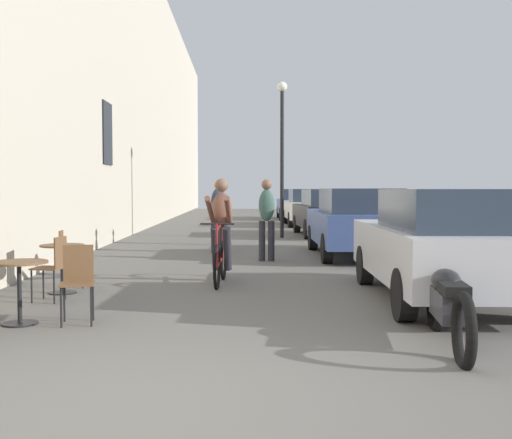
{
  "coord_description": "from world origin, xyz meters",
  "views": [
    {
      "loc": [
        0.51,
        -4.45,
        1.54
      ],
      "look_at": [
        0.83,
        10.16,
        0.82
      ],
      "focal_mm": 43.88,
      "sensor_mm": 36.0,
      "label": 1
    }
  ],
  "objects_px": {
    "cyclist_on_bicycle": "(221,233)",
    "pedestrian_near": "(267,215)",
    "pedestrian_mid": "(218,212)",
    "parked_car_fourth": "(308,207)",
    "cafe_table_mid": "(62,258)",
    "cafe_chair_mid_toward_street": "(68,254)",
    "parked_motorcycle": "(448,304)",
    "parked_car_fifth": "(296,204)",
    "parked_car_nearest": "(443,243)",
    "street_lamp": "(282,139)",
    "cafe_chair_near_toward_street": "(78,278)",
    "cafe_chair_mid_toward_wall": "(53,264)",
    "parked_car_third": "(327,212)",
    "parked_car_second": "(356,221)",
    "pedestrian_far": "(222,212)",
    "cafe_table_near": "(19,279)"
  },
  "relations": [
    {
      "from": "cyclist_on_bicycle",
      "to": "pedestrian_near",
      "type": "bearing_deg",
      "value": 74.11
    },
    {
      "from": "pedestrian_mid",
      "to": "parked_car_fourth",
      "type": "relative_size",
      "value": 0.41
    },
    {
      "from": "cafe_table_mid",
      "to": "pedestrian_mid",
      "type": "height_order",
      "value": "pedestrian_mid"
    },
    {
      "from": "cafe_chair_mid_toward_street",
      "to": "parked_motorcycle",
      "type": "distance_m",
      "value": 6.05
    },
    {
      "from": "cafe_chair_mid_toward_street",
      "to": "parked_car_fifth",
      "type": "distance_m",
      "value": 22.66
    },
    {
      "from": "parked_car_nearest",
      "to": "parked_car_fifth",
      "type": "height_order",
      "value": "parked_car_nearest"
    },
    {
      "from": "street_lamp",
      "to": "cafe_chair_near_toward_street",
      "type": "bearing_deg",
      "value": -104.06
    },
    {
      "from": "cafe_chair_near_toward_street",
      "to": "cyclist_on_bicycle",
      "type": "xyz_separation_m",
      "value": [
        1.54,
        3.07,
        0.29
      ]
    },
    {
      "from": "pedestrian_near",
      "to": "pedestrian_mid",
      "type": "height_order",
      "value": "pedestrian_mid"
    },
    {
      "from": "cyclist_on_bicycle",
      "to": "parked_car_fourth",
      "type": "bearing_deg",
      "value": 78.99
    },
    {
      "from": "cafe_chair_mid_toward_wall",
      "to": "parked_car_fourth",
      "type": "relative_size",
      "value": 0.21
    },
    {
      "from": "cafe_table_mid",
      "to": "parked_car_third",
      "type": "xyz_separation_m",
      "value": [
        5.42,
        11.17,
        0.27
      ]
    },
    {
      "from": "street_lamp",
      "to": "parked_car_fifth",
      "type": "relative_size",
      "value": 1.13
    },
    {
      "from": "pedestrian_near",
      "to": "parked_car_fifth",
      "type": "distance_m",
      "value": 18.63
    },
    {
      "from": "pedestrian_mid",
      "to": "parked_car_fifth",
      "type": "bearing_deg",
      "value": 78.78
    },
    {
      "from": "cafe_table_mid",
      "to": "cyclist_on_bicycle",
      "type": "height_order",
      "value": "cyclist_on_bicycle"
    },
    {
      "from": "cafe_chair_near_toward_street",
      "to": "cafe_chair_mid_toward_street",
      "type": "height_order",
      "value": "same"
    },
    {
      "from": "parked_car_fourth",
      "to": "cyclist_on_bicycle",
      "type": "bearing_deg",
      "value": -101.01
    },
    {
      "from": "cyclist_on_bicycle",
      "to": "pedestrian_near",
      "type": "relative_size",
      "value": 1.01
    },
    {
      "from": "cafe_chair_mid_toward_wall",
      "to": "cyclist_on_bicycle",
      "type": "relative_size",
      "value": 0.51
    },
    {
      "from": "street_lamp",
      "to": "parked_car_second",
      "type": "bearing_deg",
      "value": -76.67
    },
    {
      "from": "cafe_table_mid",
      "to": "parked_car_second",
      "type": "height_order",
      "value": "parked_car_second"
    },
    {
      "from": "pedestrian_far",
      "to": "parked_car_nearest",
      "type": "height_order",
      "value": "pedestrian_far"
    },
    {
      "from": "pedestrian_mid",
      "to": "parked_motorcycle",
      "type": "height_order",
      "value": "pedestrian_mid"
    },
    {
      "from": "pedestrian_near",
      "to": "parked_car_fifth",
      "type": "height_order",
      "value": "pedestrian_near"
    },
    {
      "from": "cyclist_on_bicycle",
      "to": "parked_car_nearest",
      "type": "xyz_separation_m",
      "value": [
        3.09,
        -1.82,
        -0.01
      ]
    },
    {
      "from": "cafe_chair_mid_toward_wall",
      "to": "parked_car_third",
      "type": "xyz_separation_m",
      "value": [
        5.35,
        11.86,
        0.27
      ]
    },
    {
      "from": "cafe_chair_near_toward_street",
      "to": "parked_car_second",
      "type": "xyz_separation_m",
      "value": [
        4.47,
        6.95,
        0.29
      ]
    },
    {
      "from": "cyclist_on_bicycle",
      "to": "cafe_table_near",
      "type": "bearing_deg",
      "value": -124.74
    },
    {
      "from": "parked_car_second",
      "to": "parked_car_nearest",
      "type": "bearing_deg",
      "value": -88.42
    },
    {
      "from": "parked_car_nearest",
      "to": "parked_car_second",
      "type": "xyz_separation_m",
      "value": [
        -0.16,
        5.7,
        0.01
      ]
    },
    {
      "from": "pedestrian_far",
      "to": "street_lamp",
      "type": "xyz_separation_m",
      "value": [
        1.82,
        2.61,
        2.19
      ]
    },
    {
      "from": "pedestrian_near",
      "to": "parked_car_fourth",
      "type": "height_order",
      "value": "pedestrian_near"
    },
    {
      "from": "cafe_chair_mid_toward_wall",
      "to": "pedestrian_mid",
      "type": "height_order",
      "value": "pedestrian_mid"
    },
    {
      "from": "pedestrian_far",
      "to": "cyclist_on_bicycle",
      "type": "bearing_deg",
      "value": -88.17
    },
    {
      "from": "cyclist_on_bicycle",
      "to": "street_lamp",
      "type": "distance_m",
      "value": 9.89
    },
    {
      "from": "parked_car_third",
      "to": "cafe_table_mid",
      "type": "bearing_deg",
      "value": -115.89
    },
    {
      "from": "cafe_chair_near_toward_street",
      "to": "parked_car_second",
      "type": "relative_size",
      "value": 0.2
    },
    {
      "from": "cafe_table_near",
      "to": "pedestrian_near",
      "type": "relative_size",
      "value": 0.41
    },
    {
      "from": "pedestrian_mid",
      "to": "parked_car_second",
      "type": "relative_size",
      "value": 0.4
    },
    {
      "from": "parked_car_nearest",
      "to": "parked_car_fifth",
      "type": "xyz_separation_m",
      "value": [
        -0.0,
        23.36,
        -0.0
      ]
    },
    {
      "from": "parked_car_fifth",
      "to": "pedestrian_near",
      "type": "bearing_deg",
      "value": -96.84
    },
    {
      "from": "pedestrian_mid",
      "to": "street_lamp",
      "type": "bearing_deg",
      "value": 68.56
    },
    {
      "from": "pedestrian_far",
      "to": "parked_motorcycle",
      "type": "distance_m",
      "value": 11.38
    },
    {
      "from": "pedestrian_far",
      "to": "parked_car_third",
      "type": "xyz_separation_m",
      "value": [
        3.34,
        3.28,
        -0.13
      ]
    },
    {
      "from": "cafe_chair_mid_toward_street",
      "to": "pedestrian_far",
      "type": "height_order",
      "value": "pedestrian_far"
    },
    {
      "from": "cafe_chair_near_toward_street",
      "to": "pedestrian_mid",
      "type": "bearing_deg",
      "value": 80.59
    },
    {
      "from": "parked_motorcycle",
      "to": "street_lamp",
      "type": "bearing_deg",
      "value": 93.23
    },
    {
      "from": "pedestrian_mid",
      "to": "parked_car_second",
      "type": "bearing_deg",
      "value": -16.23
    },
    {
      "from": "parked_motorcycle",
      "to": "pedestrian_near",
      "type": "bearing_deg",
      "value": 101.74
    }
  ]
}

